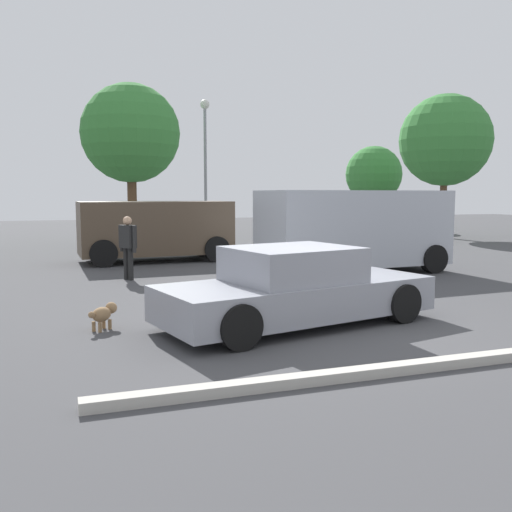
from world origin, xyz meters
The scene contains 11 objects.
ground_plane centered at (0.00, 0.00, 0.00)m, with size 80.00×80.00×0.00m, color #424244.
sedan_foreground centered at (-0.29, 0.08, 0.58)m, with size 4.75×2.66×1.26m.
dog centered at (-3.23, 0.74, 0.25)m, with size 0.45×0.45×0.40m.
van_white centered at (3.59, 5.19, 1.18)m, with size 5.08×2.47×2.19m.
suv_dark centered at (-1.02, 9.44, 1.03)m, with size 4.67×2.25×1.87m.
pedestrian centered at (-2.28, 5.79, 0.92)m, with size 0.42×0.50×1.55m.
parking_curb centered at (0.00, -2.60, 0.06)m, with size 7.41×0.20×0.12m, color #B7B2A8.
light_post_near centered at (2.71, 17.86, 4.39)m, with size 0.44×0.44×6.48m.
tree_back_left centered at (14.18, 21.82, 3.28)m, with size 3.39×3.39×5.00m.
tree_back_center centered at (13.58, 14.44, 4.63)m, with size 4.32×4.32×6.81m.
tree_back_right centered at (-0.98, 15.73, 4.57)m, with size 4.05×4.05×6.62m.
Camera 1 is at (-3.79, -8.02, 2.08)m, focal length 39.15 mm.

